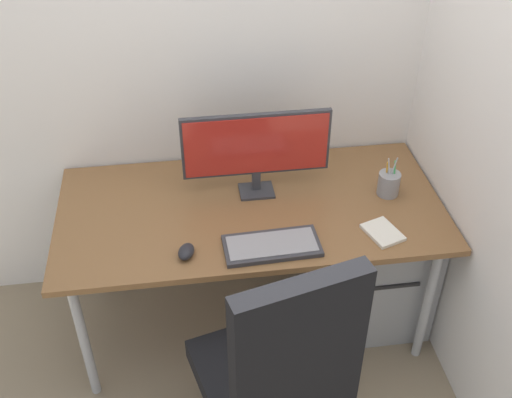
{
  "coord_description": "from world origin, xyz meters",
  "views": [
    {
      "loc": [
        -0.27,
        -2.08,
        2.36
      ],
      "look_at": [
        0.01,
        -0.08,
        0.81
      ],
      "focal_mm": 43.55,
      "sensor_mm": 36.0,
      "label": 1
    }
  ],
  "objects_px": {
    "monitor": "(256,147)",
    "keyboard": "(272,246)",
    "office_chair": "(279,374)",
    "mouse": "(186,252)",
    "pen_holder": "(389,184)",
    "notebook": "(383,232)",
    "filing_cabinet": "(374,263)"
  },
  "relations": [
    {
      "from": "monitor",
      "to": "keyboard",
      "type": "xyz_separation_m",
      "value": [
        0.01,
        -0.38,
        -0.22
      ]
    },
    {
      "from": "keyboard",
      "to": "office_chair",
      "type": "bearing_deg",
      "value": -95.9
    },
    {
      "from": "office_chair",
      "to": "mouse",
      "type": "bearing_deg",
      "value": 120.5
    },
    {
      "from": "office_chair",
      "to": "monitor",
      "type": "distance_m",
      "value": 0.95
    },
    {
      "from": "office_chair",
      "to": "notebook",
      "type": "height_order",
      "value": "office_chair"
    },
    {
      "from": "monitor",
      "to": "pen_holder",
      "type": "relative_size",
      "value": 3.32
    },
    {
      "from": "filing_cabinet",
      "to": "keyboard",
      "type": "relative_size",
      "value": 1.51
    },
    {
      "from": "filing_cabinet",
      "to": "mouse",
      "type": "relative_size",
      "value": 6.33
    },
    {
      "from": "filing_cabinet",
      "to": "pen_holder",
      "type": "relative_size",
      "value": 3.07
    },
    {
      "from": "filing_cabinet",
      "to": "office_chair",
      "type": "bearing_deg",
      "value": -127.93
    },
    {
      "from": "monitor",
      "to": "notebook",
      "type": "bearing_deg",
      "value": -37.78
    },
    {
      "from": "monitor",
      "to": "mouse",
      "type": "bearing_deg",
      "value": -130.58
    },
    {
      "from": "office_chair",
      "to": "monitor",
      "type": "relative_size",
      "value": 1.79
    },
    {
      "from": "pen_holder",
      "to": "office_chair",
      "type": "bearing_deg",
      "value": -128.53
    },
    {
      "from": "office_chair",
      "to": "mouse",
      "type": "relative_size",
      "value": 12.23
    },
    {
      "from": "office_chair",
      "to": "keyboard",
      "type": "xyz_separation_m",
      "value": [
        0.05,
        0.49,
        0.16
      ]
    },
    {
      "from": "pen_holder",
      "to": "notebook",
      "type": "xyz_separation_m",
      "value": [
        -0.1,
        -0.26,
        -0.05
      ]
    },
    {
      "from": "monitor",
      "to": "notebook",
      "type": "distance_m",
      "value": 0.63
    },
    {
      "from": "mouse",
      "to": "notebook",
      "type": "distance_m",
      "value": 0.8
    },
    {
      "from": "office_chair",
      "to": "pen_holder",
      "type": "xyz_separation_m",
      "value": [
        0.61,
        0.77,
        0.2
      ]
    },
    {
      "from": "mouse",
      "to": "pen_holder",
      "type": "distance_m",
      "value": 0.94
    },
    {
      "from": "keyboard",
      "to": "notebook",
      "type": "xyz_separation_m",
      "value": [
        0.46,
        0.02,
        -0.0
      ]
    },
    {
      "from": "office_chair",
      "to": "mouse",
      "type": "xyz_separation_m",
      "value": [
        -0.29,
        0.49,
        0.17
      ]
    },
    {
      "from": "office_chair",
      "to": "notebook",
      "type": "xyz_separation_m",
      "value": [
        0.51,
        0.51,
        0.16
      ]
    },
    {
      "from": "monitor",
      "to": "keyboard",
      "type": "height_order",
      "value": "monitor"
    },
    {
      "from": "filing_cabinet",
      "to": "mouse",
      "type": "distance_m",
      "value": 1.03
    },
    {
      "from": "filing_cabinet",
      "to": "monitor",
      "type": "height_order",
      "value": "monitor"
    },
    {
      "from": "mouse",
      "to": "notebook",
      "type": "relative_size",
      "value": 0.58
    },
    {
      "from": "filing_cabinet",
      "to": "mouse",
      "type": "bearing_deg",
      "value": -162.11
    },
    {
      "from": "filing_cabinet",
      "to": "pen_holder",
      "type": "bearing_deg",
      "value": -26.16
    },
    {
      "from": "pen_holder",
      "to": "notebook",
      "type": "height_order",
      "value": "pen_holder"
    },
    {
      "from": "filing_cabinet",
      "to": "notebook",
      "type": "relative_size",
      "value": 3.7
    }
  ]
}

